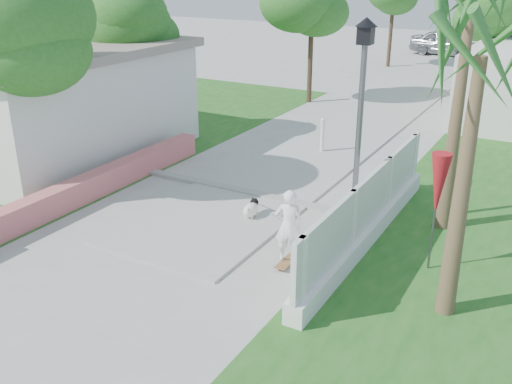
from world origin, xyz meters
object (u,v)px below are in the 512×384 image
Objects in this scene: bollard at (322,134)px; dog at (251,209)px; street_lamp at (360,120)px; skateboarder at (270,210)px; parked_car at (448,43)px; patio_umbrella at (438,186)px.

bollard is 5.24m from dog.
dog is (-2.16, -0.70, -2.18)m from street_lamp.
bollard is 6.10m from skateboarder.
skateboarder reaches higher than bollard.
skateboarder is 27.59m from parked_car.
patio_umbrella reaches higher than skateboarder.
street_lamp is 1.93× the size of patio_umbrella.
skateboarder is at bearing -76.66° from bollard.
patio_umbrella is 27.64m from parked_car.
parked_car is (-5.66, 27.04, -0.92)m from patio_umbrella.
skateboarder is at bearing -161.83° from parked_car.
bollard is (-2.70, 4.50, -1.84)m from street_lamp.
street_lamp is at bearing 8.00° from dog.
street_lamp is 4.07× the size of bollard.
street_lamp is at bearing 152.24° from patio_umbrella.
dog is at bearing -163.53° from parked_car.
parked_car reaches higher than dog.
bollard is 0.24× the size of parked_car.
parked_car is (-1.60, 26.73, 0.53)m from dog.
parked_car is at bearing 98.21° from street_lamp.
patio_umbrella is at bearing 165.69° from skateboarder.
patio_umbrella reaches higher than bollard.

